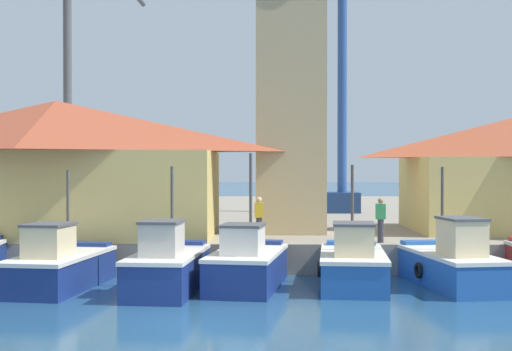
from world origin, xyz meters
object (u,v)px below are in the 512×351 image
(fishing_boat_center, at_px, (247,265))
(warehouse_left, at_px, (56,167))
(fishing_boat_right_inner, at_px, (451,263))
(clock_tower, at_px, (290,33))
(fishing_boat_mid_right, at_px, (353,264))
(dock_worker_along_quay, at_px, (381,219))
(fishing_boat_left_inner, at_px, (59,266))
(dock_worker_near_tower, at_px, (259,218))
(fishing_boat_mid_left, at_px, (168,266))
(port_crane_far, at_px, (71,98))
(port_crane_near, at_px, (343,101))

(fishing_boat_center, height_order, warehouse_left, warehouse_left)
(fishing_boat_right_inner, bearing_deg, clock_tower, 124.89)
(fishing_boat_mid_right, relative_size, clock_tower, 0.29)
(warehouse_left, relative_size, dock_worker_along_quay, 8.04)
(fishing_boat_left_inner, height_order, dock_worker_near_tower, fishing_boat_left_inner)
(fishing_boat_mid_left, distance_m, fishing_boat_right_inner, 9.00)
(fishing_boat_center, bearing_deg, dock_worker_near_tower, 85.29)
(fishing_boat_right_inner, bearing_deg, dock_worker_along_quay, 120.37)
(fishing_boat_right_inner, relative_size, warehouse_left, 0.41)
(fishing_boat_mid_left, bearing_deg, dock_worker_along_quay, 29.03)
(dock_worker_near_tower, relative_size, dock_worker_along_quay, 1.00)
(fishing_boat_center, height_order, fishing_boat_right_inner, fishing_boat_center)
(clock_tower, distance_m, warehouse_left, 11.04)
(fishing_boat_center, xyz_separation_m, clock_tower, (1.61, 7.34, 8.70))
(fishing_boat_left_inner, relative_size, dock_worker_along_quay, 3.14)
(fishing_boat_left_inner, xyz_separation_m, port_crane_far, (-6.42, 24.84, 7.63))
(fishing_boat_mid_left, bearing_deg, dock_worker_near_tower, 59.85)
(port_crane_near, xyz_separation_m, dock_worker_along_quay, (-0.45, -16.77, -5.79))
(dock_worker_near_tower, bearing_deg, fishing_boat_mid_right, -51.67)
(fishing_boat_mid_left, distance_m, dock_worker_along_quay, 8.29)
(dock_worker_along_quay, bearing_deg, dock_worker_near_tower, 169.90)
(fishing_boat_center, distance_m, fishing_boat_mid_right, 3.38)
(fishing_boat_left_inner, bearing_deg, warehouse_left, 107.21)
(fishing_boat_center, height_order, port_crane_far, port_crane_far)
(warehouse_left, relative_size, port_crane_near, 0.75)
(fishing_boat_mid_left, distance_m, fishing_boat_center, 2.52)
(port_crane_near, relative_size, port_crane_far, 0.88)
(warehouse_left, bearing_deg, clock_tower, 8.67)
(warehouse_left, distance_m, dock_worker_near_tower, 8.55)
(fishing_boat_mid_left, relative_size, fishing_boat_center, 1.02)
(fishing_boat_right_inner, bearing_deg, port_crane_near, 93.81)
(fishing_boat_mid_right, bearing_deg, fishing_boat_right_inner, 0.70)
(fishing_boat_center, relative_size, port_crane_far, 0.25)
(fishing_boat_center, distance_m, warehouse_left, 10.26)
(fishing_boat_mid_left, distance_m, fishing_boat_mid_right, 5.88)
(warehouse_left, distance_m, port_crane_near, 19.63)
(fishing_boat_mid_right, relative_size, port_crane_near, 0.29)
(fishing_boat_center, relative_size, warehouse_left, 0.38)
(fishing_boat_right_inner, xyz_separation_m, dock_worker_along_quay, (-1.76, 3.01, 1.18))
(fishing_boat_mid_left, xyz_separation_m, fishing_boat_mid_right, (5.80, 0.94, -0.05))
(fishing_boat_mid_right, distance_m, port_crane_near, 21.10)
(fishing_boat_center, distance_m, clock_tower, 11.49)
(fishing_boat_mid_left, distance_m, clock_tower, 12.46)
(fishing_boat_mid_right, height_order, dock_worker_near_tower, fishing_boat_mid_right)
(fishing_boat_mid_right, xyz_separation_m, port_crane_far, (-15.69, 24.36, 7.63))
(port_crane_far, xyz_separation_m, dock_worker_near_tower, (12.66, -20.53, -6.41))
(port_crane_far, bearing_deg, clock_tower, -51.15)
(fishing_boat_center, height_order, dock_worker_near_tower, fishing_boat_center)
(port_crane_near, bearing_deg, port_crane_far, 165.47)
(fishing_boat_mid_left, height_order, dock_worker_along_quay, fishing_boat_mid_left)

